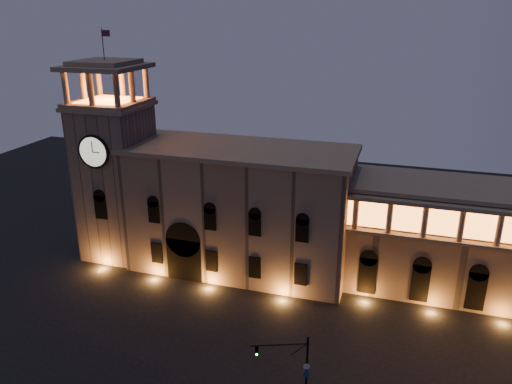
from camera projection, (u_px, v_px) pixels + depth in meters
ground at (191, 366)px, 51.56m from camera, size 160.00×160.00×0.00m
government_building at (239, 209)px, 68.82m from camera, size 30.80×12.80×17.60m
clock_tower at (116, 174)px, 71.75m from camera, size 9.80×9.80×32.40m
colonnade_wing at (505, 245)px, 61.72m from camera, size 40.60×11.50×14.50m
traffic_light at (297, 370)px, 45.22m from camera, size 5.17×2.19×7.52m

